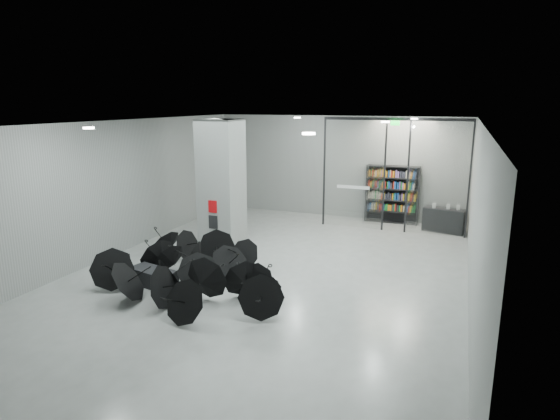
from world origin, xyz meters
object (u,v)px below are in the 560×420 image
at_px(column, 222,183).
at_px(umbrella_cluster, 190,275).
at_px(bench, 153,277).
at_px(shop_counter, 444,220).
at_px(bookshelf, 392,194).

distance_m(column, umbrella_cluster, 4.13).
xyz_separation_m(bench, shop_counter, (6.63, 7.92, 0.22)).
bearing_deg(bench, bookshelf, 74.88).
height_order(column, bookshelf, column).
distance_m(column, bookshelf, 6.77).
xyz_separation_m(column, bench, (0.07, -3.87, -1.79)).
xyz_separation_m(column, umbrella_cluster, (1.01, -3.63, -1.70)).
bearing_deg(bookshelf, bench, -119.66).
bearing_deg(bookshelf, column, -136.14).
bearing_deg(column, shop_counter, 31.15).
bearing_deg(bench, umbrella_cluster, 27.61).
bearing_deg(shop_counter, umbrella_cluster, -113.43).
xyz_separation_m(column, bookshelf, (4.73, 4.75, -0.91)).
distance_m(column, shop_counter, 7.98).
height_order(bench, umbrella_cluster, umbrella_cluster).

